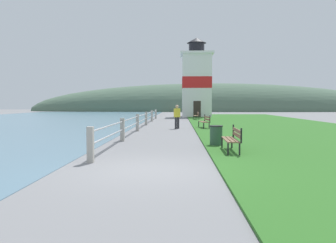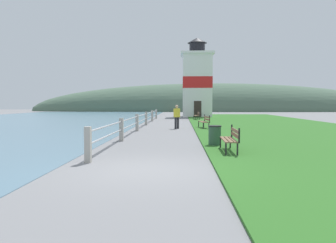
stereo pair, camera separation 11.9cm
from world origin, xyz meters
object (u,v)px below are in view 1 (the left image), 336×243
(trash_bin, at_px, (216,136))
(park_bench_near, at_px, (233,138))
(park_bench_far, at_px, (197,115))
(lighthouse, at_px, (196,82))
(park_bench_midway, at_px, (205,121))
(person_strolling, at_px, (177,116))

(trash_bin, bearing_deg, park_bench_near, -77.79)
(park_bench_far, bearing_deg, trash_bin, 85.06)
(park_bench_far, distance_m, lighthouse, 9.32)
(park_bench_midway, xyz_separation_m, lighthouse, (0.44, 19.57, 3.90))
(park_bench_near, distance_m, lighthouse, 30.68)
(lighthouse, bearing_deg, park_bench_near, -90.63)
(lighthouse, relative_size, trash_bin, 11.89)
(park_bench_near, height_order, park_bench_far, same)
(person_strolling, bearing_deg, park_bench_midway, -112.33)
(park_bench_midway, distance_m, person_strolling, 1.94)
(park_bench_near, bearing_deg, park_bench_midway, -88.18)
(park_bench_near, height_order, person_strolling, person_strolling)
(park_bench_far, bearing_deg, park_bench_near, 86.13)
(park_bench_far, bearing_deg, park_bench_midway, 85.71)
(lighthouse, distance_m, person_strolling, 20.12)
(park_bench_midway, height_order, person_strolling, person_strolling)
(park_bench_near, xyz_separation_m, person_strolling, (-2.01, 10.77, 0.34))
(park_bench_near, height_order, trash_bin, park_bench_near)
(park_bench_near, distance_m, park_bench_far, 21.98)
(park_bench_near, distance_m, park_bench_midway, 10.86)
(park_bench_midway, height_order, lighthouse, lighthouse)
(person_strolling, bearing_deg, lighthouse, -31.96)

